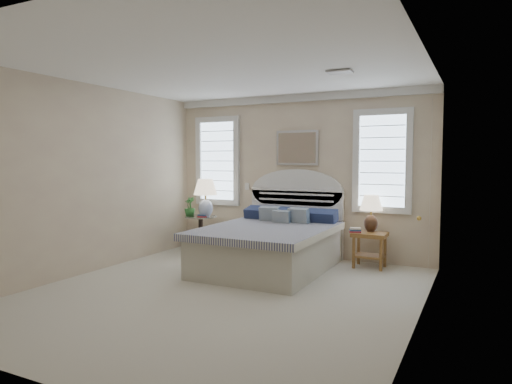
% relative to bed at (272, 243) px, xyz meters
% --- Properties ---
extents(floor, '(4.50, 5.00, 0.01)m').
position_rel_bed_xyz_m(floor, '(0.00, -1.46, -0.39)').
color(floor, beige).
rests_on(floor, ground).
extents(ceiling, '(4.50, 5.00, 0.01)m').
position_rel_bed_xyz_m(ceiling, '(0.00, -1.46, 2.31)').
color(ceiling, white).
rests_on(ceiling, wall_back).
extents(wall_back, '(4.50, 0.02, 2.70)m').
position_rel_bed_xyz_m(wall_back, '(0.00, 1.04, 0.96)').
color(wall_back, '#C0A890').
rests_on(wall_back, floor).
extents(wall_left, '(0.02, 5.00, 2.70)m').
position_rel_bed_xyz_m(wall_left, '(-2.25, -1.46, 0.96)').
color(wall_left, '#C0A890').
rests_on(wall_left, floor).
extents(wall_right, '(0.02, 5.00, 2.70)m').
position_rel_bed_xyz_m(wall_right, '(2.25, -1.46, 0.96)').
color(wall_right, '#C0A890').
rests_on(wall_right, floor).
extents(crown_molding, '(4.50, 0.08, 0.12)m').
position_rel_bed_xyz_m(crown_molding, '(0.00, 1.00, 2.25)').
color(crown_molding, silver).
rests_on(crown_molding, wall_back).
extents(hvac_vent, '(0.30, 0.20, 0.02)m').
position_rel_bed_xyz_m(hvac_vent, '(1.20, -0.66, 2.29)').
color(hvac_vent, '#B2B2B2').
rests_on(hvac_vent, ceiling).
extents(switch_plate, '(0.08, 0.01, 0.12)m').
position_rel_bed_xyz_m(switch_plate, '(-0.95, 1.03, 0.76)').
color(switch_plate, silver).
rests_on(switch_plate, wall_back).
extents(window_left, '(0.90, 0.06, 1.60)m').
position_rel_bed_xyz_m(window_left, '(-1.55, 1.02, 1.21)').
color(window_left, silver).
rests_on(window_left, wall_back).
extents(window_right, '(0.90, 0.06, 1.60)m').
position_rel_bed_xyz_m(window_right, '(1.40, 1.02, 1.21)').
color(window_right, silver).
rests_on(window_right, wall_back).
extents(painting, '(0.74, 0.04, 0.58)m').
position_rel_bed_xyz_m(painting, '(0.00, 1.00, 1.43)').
color(painting, silver).
rests_on(painting, wall_back).
extents(closet_door, '(0.02, 1.80, 2.40)m').
position_rel_bed_xyz_m(closet_door, '(2.23, -0.26, 0.81)').
color(closet_door, silver).
rests_on(closet_door, floor).
extents(bed, '(1.72, 2.28, 1.47)m').
position_rel_bed_xyz_m(bed, '(0.00, 0.00, 0.00)').
color(bed, beige).
rests_on(bed, floor).
extents(side_table_left, '(0.56, 0.56, 0.63)m').
position_rel_bed_xyz_m(side_table_left, '(-1.65, 0.59, 0.00)').
color(side_table_left, black).
rests_on(side_table_left, floor).
extents(nightstand_right, '(0.50, 0.40, 0.53)m').
position_rel_bed_xyz_m(nightstand_right, '(1.30, 0.69, 0.00)').
color(nightstand_right, olive).
rests_on(nightstand_right, floor).
extents(floor_pot, '(0.44, 0.44, 0.38)m').
position_rel_bed_xyz_m(floor_pot, '(-1.60, 0.41, -0.19)').
color(floor_pot, black).
rests_on(floor_pot, floor).
extents(lamp_left, '(0.48, 0.48, 0.67)m').
position_rel_bed_xyz_m(lamp_left, '(-1.51, 0.54, 0.65)').
color(lamp_left, white).
rests_on(lamp_left, side_table_left).
extents(lamp_right, '(0.43, 0.43, 0.56)m').
position_rel_bed_xyz_m(lamp_right, '(1.29, 0.81, 0.49)').
color(lamp_right, black).
rests_on(lamp_right, nightstand_right).
extents(potted_plant, '(0.21, 0.21, 0.33)m').
position_rel_bed_xyz_m(potted_plant, '(-1.81, 0.49, 0.41)').
color(potted_plant, '#2D6E2C').
rests_on(potted_plant, side_table_left).
extents(books_left, '(0.17, 0.13, 0.04)m').
position_rel_bed_xyz_m(books_left, '(-1.54, 0.49, 0.27)').
color(books_left, '#A72935').
rests_on(books_left, side_table_left).
extents(books_right, '(0.21, 0.18, 0.07)m').
position_rel_bed_xyz_m(books_right, '(1.10, 0.62, 0.18)').
color(books_right, '#A72935').
rests_on(books_right, nightstand_right).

